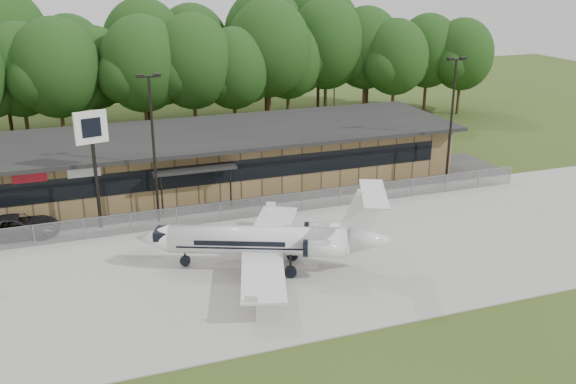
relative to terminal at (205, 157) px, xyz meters
name	(u,v)px	position (x,y,z in m)	size (l,w,h in m)	color
ground	(316,330)	(0.00, -23.94, -2.18)	(160.00, 160.00, 0.00)	#394D1B
apron	(266,262)	(0.00, -15.94, -2.14)	(64.00, 18.00, 0.08)	#9E9B93
parking_lot	(219,199)	(0.00, -4.44, -2.15)	(50.00, 9.00, 0.06)	#383835
terminal	(205,157)	(0.00, 0.00, 0.00)	(41.00, 11.65, 4.30)	olive
fence	(234,210)	(0.00, -8.94, -1.40)	(46.00, 0.04, 1.52)	gray
treeline	(163,60)	(0.00, 18.06, 5.32)	(72.00, 12.00, 15.00)	#153812
radio_mast	(336,3)	(22.00, 24.06, 10.32)	(0.20, 0.20, 25.00)	gray
light_pole_mid	(153,139)	(-5.00, -7.44, 3.80)	(1.55, 0.30, 10.23)	black
light_pole_right	(452,113)	(18.00, -7.44, 3.80)	(1.55, 0.30, 10.23)	black
business_jet	(268,241)	(-0.13, -16.90, -0.39)	(14.51, 12.95, 4.99)	silver
suv	(17,227)	(-14.09, -6.89, -1.43)	(2.49, 5.39, 1.50)	#333336
pole_sign	(92,140)	(-8.84, -7.14, 3.98)	(2.10, 0.74, 8.04)	black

